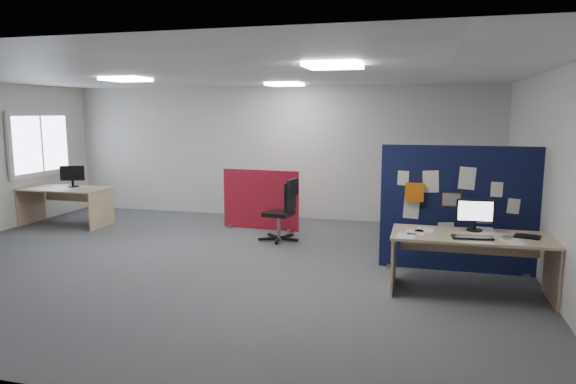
% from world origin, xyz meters
% --- Properties ---
extents(floor, '(9.00, 9.00, 0.00)m').
position_xyz_m(floor, '(0.00, 0.00, 0.00)').
color(floor, '#505358').
rests_on(floor, ground).
extents(ceiling, '(9.00, 7.00, 0.02)m').
position_xyz_m(ceiling, '(0.00, 0.00, 2.70)').
color(ceiling, white).
rests_on(ceiling, wall_back).
extents(wall_back, '(9.00, 0.02, 2.70)m').
position_xyz_m(wall_back, '(0.00, 3.50, 1.35)').
color(wall_back, silver).
rests_on(wall_back, floor).
extents(wall_front, '(9.00, 0.02, 2.70)m').
position_xyz_m(wall_front, '(0.00, -3.50, 1.35)').
color(wall_front, silver).
rests_on(wall_front, floor).
extents(wall_right, '(0.02, 7.00, 2.70)m').
position_xyz_m(wall_right, '(4.50, 0.00, 1.35)').
color(wall_right, silver).
rests_on(wall_right, floor).
extents(window, '(0.06, 1.70, 1.30)m').
position_xyz_m(window, '(-4.44, 2.00, 1.55)').
color(window, white).
rests_on(window, wall_left).
extents(ceiling_lights, '(4.10, 4.10, 0.04)m').
position_xyz_m(ceiling_lights, '(0.33, 0.67, 2.67)').
color(ceiling_lights, white).
rests_on(ceiling_lights, ceiling).
extents(navy_divider, '(2.10, 0.30, 1.73)m').
position_xyz_m(navy_divider, '(3.46, 0.53, 0.87)').
color(navy_divider, '#0E0E34').
rests_on(navy_divider, floor).
extents(main_desk, '(1.86, 0.83, 0.73)m').
position_xyz_m(main_desk, '(3.58, -0.35, 0.56)').
color(main_desk, tan).
rests_on(main_desk, floor).
extents(monitor_main, '(0.44, 0.18, 0.39)m').
position_xyz_m(monitor_main, '(3.63, -0.16, 0.95)').
color(monitor_main, black).
rests_on(monitor_main, main_desk).
extents(keyboard, '(0.47, 0.23, 0.02)m').
position_xyz_m(keyboard, '(3.57, -0.57, 0.74)').
color(keyboard, black).
rests_on(keyboard, main_desk).
extents(mouse, '(0.10, 0.06, 0.03)m').
position_xyz_m(mouse, '(3.96, -0.49, 0.74)').
color(mouse, gray).
rests_on(mouse, main_desk).
extents(paper_tray, '(0.33, 0.29, 0.01)m').
position_xyz_m(paper_tray, '(4.20, -0.34, 0.74)').
color(paper_tray, black).
rests_on(paper_tray, main_desk).
extents(red_divider, '(1.48, 0.30, 1.11)m').
position_xyz_m(red_divider, '(0.08, 2.32, 0.54)').
color(red_divider, maroon).
rests_on(red_divider, floor).
extents(second_desk, '(1.66, 0.83, 0.73)m').
position_xyz_m(second_desk, '(-3.68, 1.71, 0.56)').
color(second_desk, tan).
rests_on(second_desk, floor).
extents(monitor_second, '(0.44, 0.21, 0.42)m').
position_xyz_m(monitor_second, '(-3.61, 1.84, 0.96)').
color(monitor_second, black).
rests_on(monitor_second, second_desk).
extents(office_chair, '(0.69, 0.69, 1.05)m').
position_xyz_m(office_chair, '(0.76, 1.53, 0.60)').
color(office_chair, black).
rests_on(office_chair, floor).
extents(desk_papers, '(1.43, 0.89, 0.00)m').
position_xyz_m(desk_papers, '(3.31, -0.40, 0.73)').
color(desk_papers, white).
rests_on(desk_papers, main_desk).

